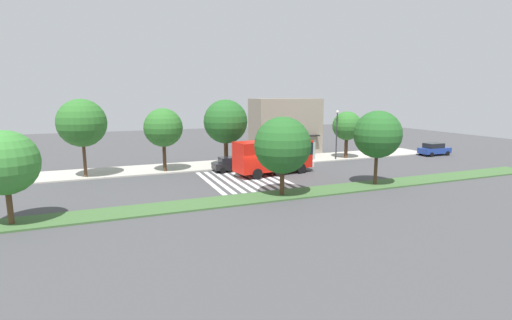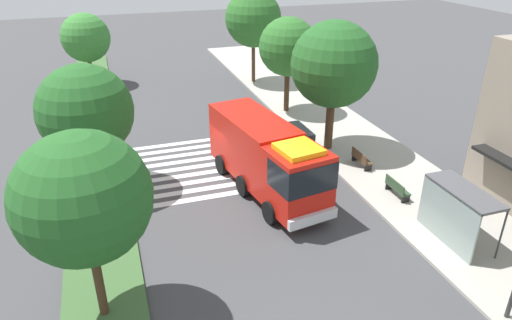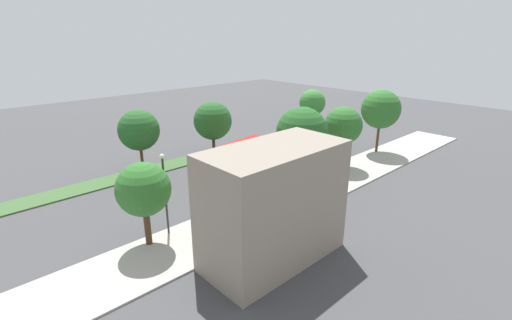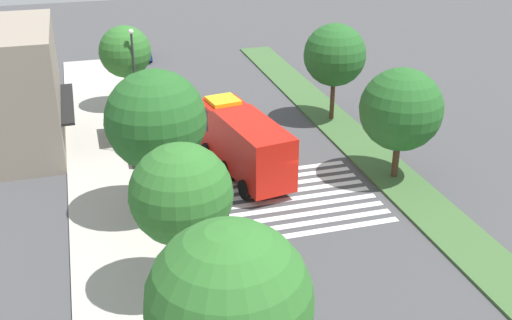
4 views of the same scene
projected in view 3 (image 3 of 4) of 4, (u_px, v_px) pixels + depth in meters
The scene contains 18 objects.
ground_plane at pixel (252, 168), 41.74m from camera, with size 120.00×120.00×0.00m, color #424244.
sidewalk at pixel (310, 190), 35.80m from camera, with size 60.00×5.79×0.14m, color #ADA89E.
median_strip at pixel (214, 154), 46.67m from camera, with size 60.00×3.00×0.14m, color #3D6033.
crosswalk at pixel (257, 167), 42.27m from camera, with size 7.65×10.21×0.01m.
fire_truck at pixel (236, 160), 38.04m from camera, with size 9.24×3.95×3.78m.
parked_car_west at pixel (284, 171), 38.76m from camera, with size 4.48×2.03×1.62m.
bus_stop_shelter at pixel (223, 199), 29.66m from camera, with size 3.50×1.40×2.46m.
bench_near_shelter at pixel (258, 199), 32.68m from camera, with size 1.60×0.50×0.90m.
bench_west_of_shelter at pixel (285, 188), 35.00m from camera, with size 1.60×0.50×0.90m.
street_lamp at pixel (165, 188), 26.89m from camera, with size 0.36×0.36×6.37m.
storefront_building at pixel (274, 205), 23.97m from camera, with size 9.72×5.66×7.97m.
sidewalk_tree_far_west at pixel (381, 109), 45.39m from camera, with size 4.83×4.83×7.95m.
sidewalk_tree_west at pixel (343, 126), 40.47m from camera, with size 4.20×4.20×6.92m.
sidewalk_tree_center at pixel (302, 133), 35.74m from camera, with size 5.06×5.06×7.82m.
sidewalk_tree_far_east at pixel (143, 190), 25.26m from camera, with size 3.82×3.82×6.21m.
median_tree_far_west at pixel (312, 103), 57.97m from camera, with size 4.14×4.14×6.12m.
median_tree_west at pixel (213, 121), 45.30m from camera, with size 4.74×4.74×6.57m.
median_tree_center at pixel (139, 130), 38.87m from camera, with size 4.38×4.38×6.91m.
Camera 3 is at (26.30, 28.93, 14.67)m, focal length 25.66 mm.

